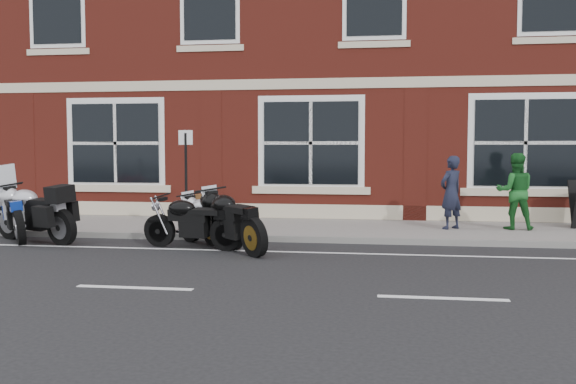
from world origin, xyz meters
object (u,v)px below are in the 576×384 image
Objects in this scene: moto_sport_red at (16,211)px; barrel_planter at (206,207)px; parking_sign at (186,173)px; moto_sport_black at (232,219)px; pedestrian_left at (451,192)px; moto_touring_silver at (34,211)px; moto_naked_black at (191,221)px; pedestrian_right at (515,191)px; moto_sport_silver at (210,219)px.

moto_sport_red is 4.30m from barrel_planter.
moto_sport_black is at bearing -47.18° from parking_sign.
pedestrian_left reaches higher than barrel_planter.
moto_naked_black is (3.33, -0.36, -0.10)m from moto_touring_silver.
parking_sign reaches higher than pedestrian_right.
parking_sign is (-0.52, 1.36, 0.81)m from moto_naked_black.
barrel_planter is 2.37m from parking_sign.
moto_naked_black is 0.95× the size of parking_sign.
moto_sport_silver reaches higher than barrel_planter.
moto_sport_red is at bearing 93.86° from moto_naked_black.
moto_sport_red is 1.18× the size of pedestrian_left.
moto_naked_black is at bearing -68.16° from parking_sign.
moto_touring_silver reaches higher than moto_sport_silver.
moto_naked_black is at bearing -46.42° from moto_sport_red.
moto_touring_silver is at bearing -26.00° from pedestrian_left.
pedestrian_left is (8.77, 2.07, 0.33)m from moto_sport_red.
moto_sport_silver is 3.29m from barrel_planter.
pedestrian_right is 0.78× the size of parking_sign.
barrel_planter is (-0.72, 3.53, -0.09)m from moto_naked_black.
parking_sign reaches higher than moto_sport_silver.
barrel_planter is (2.61, 3.17, -0.19)m from moto_touring_silver.
moto_sport_silver is 2.57× the size of barrel_planter.
moto_touring_silver is at bearing 130.46° from moto_sport_silver.
moto_sport_red reaches higher than barrel_planter.
pedestrian_right is (5.46, 2.93, 0.35)m from moto_sport_black.
moto_naked_black is 3.61m from barrel_planter.
moto_sport_black reaches higher than moto_sport_silver.
moto_sport_silver is 6.50m from pedestrian_right.
moto_sport_red is at bearing 90.77° from moto_touring_silver.
moto_sport_red is 2.98× the size of barrel_planter.
parking_sign is at bearing 78.43° from moto_sport_silver.
moto_naked_black is 1.22× the size of pedestrian_right.
moto_sport_black is at bearing -72.84° from moto_touring_silver.
moto_sport_red is at bearing -165.95° from parking_sign.
pedestrian_left reaches higher than moto_sport_silver.
moto_sport_red is 4.10m from moto_sport_silver.
pedestrian_left is (8.25, 2.29, 0.28)m from moto_touring_silver.
moto_sport_black is 0.84× the size of parking_sign.
pedestrian_left reaches higher than moto_sport_black.
moto_touring_silver is 0.57m from moto_sport_red.
moto_touring_silver is 1.36× the size of moto_sport_silver.
pedestrian_left is (4.93, 2.65, 0.39)m from moto_naked_black.
moto_sport_red is 1.16× the size of moto_sport_silver.
barrel_planter is (-6.99, 0.73, -0.50)m from pedestrian_right.
barrel_planter is at bearing 23.95° from moto_naked_black.
pedestrian_right reaches higher than moto_touring_silver.
pedestrian_right reaches higher than moto_naked_black.
pedestrian_right is (6.27, 2.80, 0.41)m from moto_naked_black.
moto_sport_silver is at bearing -20.06° from moto_naked_black.
moto_sport_black is 0.76m from moto_sport_silver.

